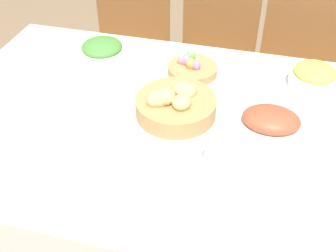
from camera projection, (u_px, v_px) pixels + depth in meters
ground_plane at (172, 240)px, 1.97m from camera, size 12.00×12.00×0.00m
dining_table at (173, 188)px, 1.74m from camera, size 1.76×1.12×0.72m
chair_far_left at (130, 43)px, 2.39m from camera, size 0.46×0.46×0.94m
chair_far_center at (213, 54)px, 2.30m from camera, size 0.46×0.46×0.94m
chair_far_right at (299, 65)px, 2.21m from camera, size 0.43×0.43×0.94m
bread_basket at (176, 105)px, 1.51m from camera, size 0.29×0.29×0.12m
egg_basket at (191, 68)px, 1.74m from camera, size 0.21×0.21×0.08m
ham_platter at (271, 121)px, 1.47m from camera, size 0.31×0.22×0.07m
pineapple_bowl at (314, 77)px, 1.64m from camera, size 0.19×0.19×0.10m
green_salad_bowl at (102, 51)px, 1.81m from camera, size 0.20×0.20×0.09m
dinner_plate at (124, 184)px, 1.26m from camera, size 0.28×0.28×0.01m
fork at (74, 175)px, 1.30m from camera, size 0.02×0.16×0.00m
knife at (177, 196)px, 1.23m from camera, size 0.02×0.16×0.00m
spoon at (187, 198)px, 1.23m from camera, size 0.02×0.16×0.00m
drinking_cup at (214, 154)px, 1.31m from camera, size 0.07×0.07×0.09m
butter_dish at (68, 131)px, 1.44m from camera, size 0.11×0.07×0.03m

